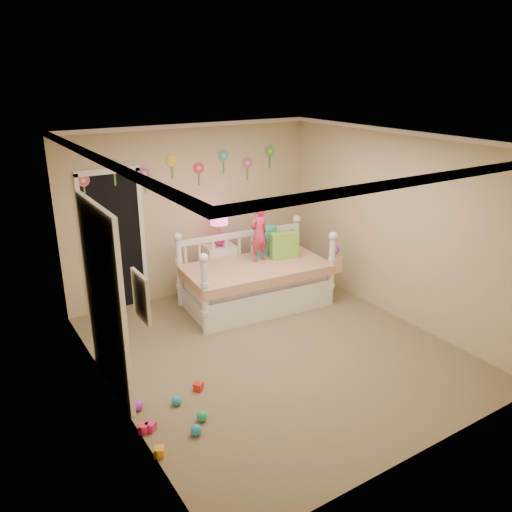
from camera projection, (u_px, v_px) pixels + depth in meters
floor at (275, 349)px, 6.48m from camera, size 4.00×4.50×0.01m
ceiling at (278, 140)px, 5.59m from camera, size 4.00×4.50×0.01m
back_wall at (193, 211)px, 7.82m from camera, size 4.00×0.01×2.60m
left_wall at (108, 289)px, 5.03m from camera, size 0.01×4.50×2.60m
right_wall at (396, 226)px, 7.04m from camera, size 0.01×4.50×2.60m
crown_molding at (278, 143)px, 5.60m from camera, size 4.00×4.50×0.06m
daybed at (256, 269)px, 7.52m from camera, size 2.21×1.31×1.15m
pillow_turquoise at (266, 242)px, 7.84m from camera, size 0.44×0.31×0.42m
pillow_lime at (284, 246)px, 7.70m from camera, size 0.44×0.25×0.40m
child at (259, 233)px, 7.52m from camera, size 0.33×0.24×0.86m
nightstand at (220, 269)px, 8.06m from camera, size 0.49×0.40×0.76m
table_lamp at (219, 221)px, 7.80m from camera, size 0.27×0.27×0.60m
closet_doorway at (114, 241)px, 7.28m from camera, size 0.90×0.04×2.07m
flower_decals at (186, 169)px, 7.55m from camera, size 3.40×0.02×0.50m
mirror_closet at (105, 300)px, 5.38m from camera, size 0.07×1.30×2.10m
wall_picture at (141, 297)px, 4.25m from camera, size 0.05×0.34×0.42m
hanging_bag at (334, 260)px, 7.53m from camera, size 0.20×0.16×0.36m
toy_scatter at (189, 428)px, 4.96m from camera, size 0.83×1.32×0.11m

